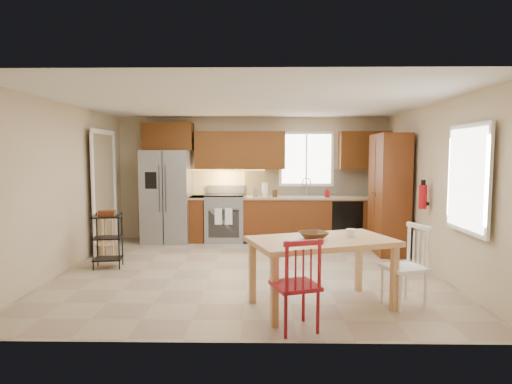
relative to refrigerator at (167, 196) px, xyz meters
The scene contains 33 objects.
floor 2.87m from the refrigerator, 51.34° to the right, with size 5.50×5.50×0.00m, color tan.
ceiling 3.15m from the refrigerator, 51.34° to the right, with size 5.50×5.00×0.02m, color silver.
wall_back 1.77m from the refrigerator, 12.44° to the left, with size 5.50×0.02×2.50m, color #CCB793.
wall_front 4.94m from the refrigerator, 69.82° to the right, with size 5.50×0.02×2.50m, color #CCB793.
wall_left 2.39m from the refrigerator, 116.29° to the right, with size 0.02×5.00×2.50m, color #CCB793.
wall_right 4.94m from the refrigerator, 25.53° to the right, with size 0.02×5.00×2.50m, color #CCB793.
refrigerator is the anchor object (origin of this frame).
range_stove 1.24m from the refrigerator, ahead, with size 0.76×0.63×0.92m, color gray.
base_cabinet_narrow 0.76m from the refrigerator, ahead, with size 0.30×0.60×0.90m, color #602F11.
base_cabinet_run 3.03m from the refrigerator, ahead, with size 2.92×0.60×0.90m, color #602F11.
dishwasher 3.59m from the refrigerator, ahead, with size 0.60×0.02×0.78m, color black.
backsplash 3.02m from the refrigerator, ahead, with size 2.92×0.03×0.55m, color beige.
upper_over_fridge 1.21m from the refrigerator, 90.00° to the left, with size 1.00×0.35×0.55m, color #592E0E.
upper_left_block 1.73m from the refrigerator, ahead, with size 1.80×0.35×0.75m, color #592E0E.
upper_right_block 4.06m from the refrigerator, ahead, with size 1.00×0.35×0.75m, color #592E0E.
window_back 2.92m from the refrigerator, ahead, with size 1.12×0.04×1.12m, color white.
sink 2.80m from the refrigerator, ahead, with size 0.62×0.46×0.16m, color gray.
undercab_glow 1.27m from the refrigerator, ahead, with size 1.60×0.30×0.01m, color #FFBF66.
soap_bottle 3.18m from the refrigerator, ahead, with size 0.09×0.09×0.19m, color #AA0B12.
paper_towel 1.95m from the refrigerator, ahead, with size 0.12×0.12×0.28m, color white.
canister_steel 1.75m from the refrigerator, ahead, with size 0.11×0.11×0.18m, color gray.
canister_wood 2.15m from the refrigerator, ahead, with size 0.10×0.10×0.14m, color #4E2E15.
pantry 4.23m from the refrigerator, 12.62° to the right, with size 0.50×0.95×2.10m, color #602F11.
fire_extinguisher 4.76m from the refrigerator, 24.52° to the right, with size 0.12×0.12×0.36m, color #AA0B12.
window_right 5.50m from the refrigerator, 36.79° to the right, with size 0.04×1.02×1.32m, color white.
doorway 1.28m from the refrigerator, 139.62° to the right, with size 0.04×0.95×2.10m, color #8C7A59.
dining_table 4.51m from the refrigerator, 54.78° to the right, with size 1.59×0.89×0.77m, color tan, non-canonical shape.
chair_red 4.87m from the refrigerator, 62.61° to the right, with size 0.44×0.44×0.93m, color maroon, non-canonical shape.
chair_white 5.07m from the refrigerator, 45.60° to the right, with size 0.44×0.44×0.93m, color white, non-canonical shape.
table_bowl 4.42m from the refrigerator, 55.83° to the right, with size 0.32×0.32×0.08m, color #4E2E15.
table_jar 4.61m from the refrigerator, 50.54° to the right, with size 0.12×0.12×0.14m, color white.
bar_stool 1.61m from the refrigerator, 121.86° to the right, with size 0.36×0.36×0.75m, color tan, non-canonical shape.
utility_cart 2.12m from the refrigerator, 103.24° to the right, with size 0.42×0.33×0.84m, color black, non-canonical shape.
Camera 1 is at (0.21, -6.32, 1.74)m, focal length 30.00 mm.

